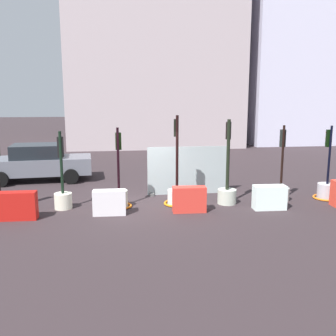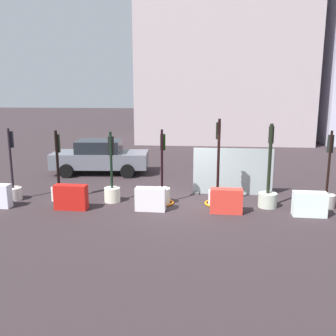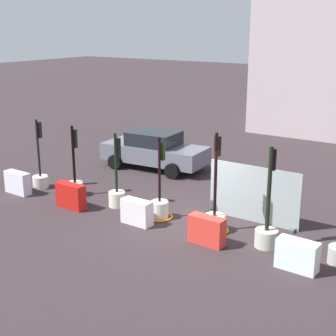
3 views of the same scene
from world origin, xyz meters
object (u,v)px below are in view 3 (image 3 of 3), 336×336
construction_barrier_0 (18,183)px  construction_barrier_1 (71,196)px  traffic_light_2 (117,191)px  traffic_light_1 (75,182)px  traffic_light_3 (160,205)px  construction_barrier_3 (207,230)px  construction_barrier_4 (297,255)px  car_grey_saloon (155,150)px  construction_barrier_2 (137,212)px  traffic_light_5 (267,228)px  traffic_light_4 (214,218)px  traffic_light_0 (40,175)px

construction_barrier_0 → construction_barrier_1: (2.71, 0.01, 0.02)m
traffic_light_2 → traffic_light_1: bearing=179.6°
construction_barrier_1 → construction_barrier_0: bearing=-179.7°
traffic_light_3 → construction_barrier_3: (2.23, -0.86, -0.02)m
traffic_light_3 → construction_barrier_3: traffic_light_3 is taller
construction_barrier_4 → car_grey_saloon: size_ratio=0.23×
traffic_light_3 → car_grey_saloon: (-3.50, 4.62, 0.37)m
construction_barrier_2 → construction_barrier_4: construction_barrier_4 is taller
construction_barrier_3 → construction_barrier_0: bearing=-179.3°
traffic_light_5 → construction_barrier_0: bearing=-174.6°
traffic_light_3 → traffic_light_4: traffic_light_4 is taller
traffic_light_3 → traffic_light_4: 1.97m
traffic_light_4 → car_grey_saloon: 7.14m
construction_barrier_3 → traffic_light_4: bearing=105.8°
traffic_light_5 → car_grey_saloon: bearing=147.0°
traffic_light_5 → car_grey_saloon: traffic_light_5 is taller
construction_barrier_4 → construction_barrier_2: bearing=178.9°
traffic_light_2 → car_grey_saloon: 4.85m
traffic_light_0 → construction_barrier_4: size_ratio=2.48×
traffic_light_0 → traffic_light_1: traffic_light_0 is taller
traffic_light_0 → traffic_light_4: bearing=0.6°
construction_barrier_1 → car_grey_saloon: 5.60m
traffic_light_4 → traffic_light_5: bearing=-4.2°
construction_barrier_1 → car_grey_saloon: bearing=94.8°
traffic_light_5 → construction_barrier_2: size_ratio=2.82×
traffic_light_4 → construction_barrier_3: size_ratio=2.83×
traffic_light_4 → construction_barrier_1: size_ratio=2.71×
traffic_light_2 → construction_barrier_2: traffic_light_2 is taller
traffic_light_1 → construction_barrier_1: 1.31m
construction_barrier_3 → car_grey_saloon: 7.94m
traffic_light_5 → construction_barrier_4: traffic_light_5 is taller
traffic_light_5 → construction_barrier_0: (-9.46, -0.89, -0.14)m
traffic_light_5 → construction_barrier_4: size_ratio=2.72×
traffic_light_2 → traffic_light_5: (5.56, -0.14, -0.00)m
traffic_light_2 → construction_barrier_2: bearing=-30.0°
construction_barrier_0 → construction_barrier_3: size_ratio=1.03×
traffic_light_2 → car_grey_saloon: (-1.66, 4.55, 0.25)m
traffic_light_5 → construction_barrier_2: 4.09m
traffic_light_0 → construction_barrier_4: traffic_light_0 is taller
construction_barrier_0 → construction_barrier_4: size_ratio=1.04×
traffic_light_1 → construction_barrier_4: bearing=-6.5°
traffic_light_0 → construction_barrier_0: bearing=-101.8°
construction_barrier_2 → construction_barrier_4: (5.22, -0.10, 0.00)m
traffic_light_2 → construction_barrier_4: traffic_light_2 is taller
construction_barrier_1 → traffic_light_5: bearing=7.4°
construction_barrier_0 → construction_barrier_1: size_ratio=0.98×
traffic_light_4 → traffic_light_2: bearing=179.7°
traffic_light_3 → construction_barrier_4: traffic_light_3 is taller
traffic_light_4 → construction_barrier_2: bearing=-159.2°
construction_barrier_1 → construction_barrier_3: size_ratio=1.05×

